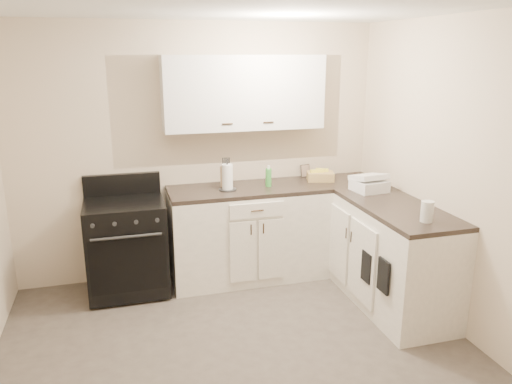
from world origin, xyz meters
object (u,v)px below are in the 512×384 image
object	(u,v)px
knife_block	(226,177)
wicker_basket	(320,176)
stove	(127,247)
paper_towel	(227,177)
countertop_grill	(369,186)

from	to	relation	value
knife_block	wicker_basket	world-z (taller)	knife_block
stove	paper_towel	distance (m)	1.14
knife_block	wicker_basket	xyz separation A→B (m)	(0.98, -0.01, -0.06)
paper_towel	countertop_grill	world-z (taller)	paper_towel
countertop_grill	paper_towel	bearing A→B (deg)	154.76
stove	wicker_basket	bearing A→B (deg)	2.31
stove	paper_towel	xyz separation A→B (m)	(0.97, -0.01, 0.60)
knife_block	countertop_grill	bearing A→B (deg)	-31.38
stove	countertop_grill	xyz separation A→B (m)	(2.26, -0.42, 0.53)
stove	paper_towel	bearing A→B (deg)	-0.48
stove	knife_block	xyz separation A→B (m)	(0.98, 0.09, 0.58)
knife_block	countertop_grill	distance (m)	1.37
countertop_grill	stove	bearing A→B (deg)	161.94
stove	knife_block	size ratio (longest dim) A/B	4.27
stove	countertop_grill	distance (m)	2.36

